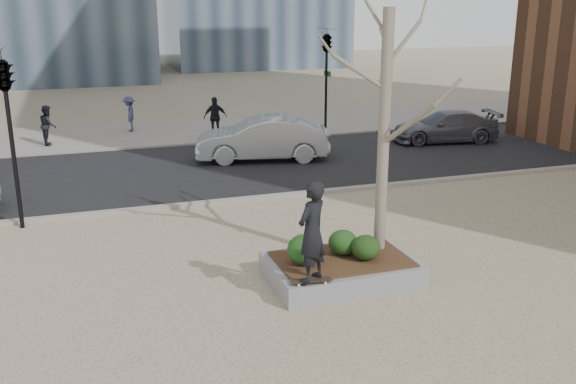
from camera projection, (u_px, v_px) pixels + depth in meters
name	position (u px, v px, depth m)	size (l,w,h in m)	color
ground	(296.00, 286.00, 13.09)	(120.00, 120.00, 0.00)	tan
street	(200.00, 169.00, 22.17)	(60.00, 8.00, 0.02)	black
far_sidewalk	(170.00, 132.00, 28.52)	(60.00, 6.00, 0.02)	gray
planter	(341.00, 270.00, 13.34)	(3.00, 2.00, 0.45)	gray
planter_mulch	(342.00, 259.00, 13.27)	(2.70, 1.70, 0.04)	#382314
sycamore_tree	(386.00, 94.00, 12.90)	(2.80, 2.80, 6.60)	gray
shrub_left	(305.00, 249.00, 12.90)	(0.72, 0.72, 0.61)	#163F14
shrub_middle	(343.00, 242.00, 13.40)	(0.61, 0.61, 0.52)	#143F16
shrub_right	(366.00, 248.00, 13.13)	(0.61, 0.61, 0.51)	black
skateboard	(311.00, 282.00, 12.15)	(0.78, 0.20, 0.07)	black
skateboarder	(312.00, 232.00, 11.86)	(0.71, 0.47, 1.94)	black
car_silver	(262.00, 139.00, 23.21)	(1.67, 4.79, 1.58)	#9B9FA3
car_third	(445.00, 127.00, 26.30)	(1.76, 4.34, 1.26)	#575A64
pedestrian_a	(48.00, 125.00, 25.70)	(0.77, 0.60, 1.59)	black
pedestrian_b	(129.00, 114.00, 28.38)	(1.00, 0.58, 1.55)	#383B66
pedestrian_c	(215.00, 117.00, 27.19)	(0.99, 0.41, 1.70)	black
traffic_light_near	(12.00, 142.00, 15.85)	(0.60, 2.48, 4.50)	black
traffic_light_far	(326.00, 82.00, 27.70)	(0.60, 2.48, 4.50)	black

